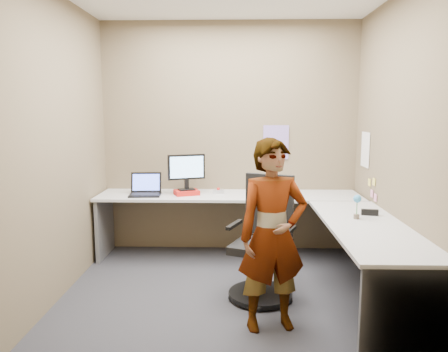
{
  "coord_description": "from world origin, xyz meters",
  "views": [
    {
      "loc": [
        0.08,
        -3.89,
        1.67
      ],
      "look_at": [
        -0.04,
        0.25,
        1.05
      ],
      "focal_mm": 35.0,
      "sensor_mm": 36.0,
      "label": 1
    }
  ],
  "objects_px": {
    "office_chair": "(263,249)",
    "person": "(273,235)",
    "desk": "(271,220)",
    "monitor": "(187,169)"
  },
  "relations": [
    {
      "from": "monitor",
      "to": "office_chair",
      "type": "distance_m",
      "value": 1.45
    },
    {
      "from": "desk",
      "to": "monitor",
      "type": "bearing_deg",
      "value": 148.07
    },
    {
      "from": "person",
      "to": "monitor",
      "type": "bearing_deg",
      "value": 103.35
    },
    {
      "from": "person",
      "to": "office_chair",
      "type": "bearing_deg",
      "value": 79.43
    },
    {
      "from": "person",
      "to": "desk",
      "type": "bearing_deg",
      "value": 72.11
    },
    {
      "from": "office_chair",
      "to": "person",
      "type": "distance_m",
      "value": 0.65
    },
    {
      "from": "office_chair",
      "to": "person",
      "type": "xyz_separation_m",
      "value": [
        0.03,
        -0.57,
        0.3
      ]
    },
    {
      "from": "desk",
      "to": "office_chair",
      "type": "height_order",
      "value": "office_chair"
    },
    {
      "from": "desk",
      "to": "monitor",
      "type": "xyz_separation_m",
      "value": [
        -0.91,
        0.57,
        0.43
      ]
    },
    {
      "from": "monitor",
      "to": "person",
      "type": "bearing_deg",
      "value": -83.71
    }
  ]
}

